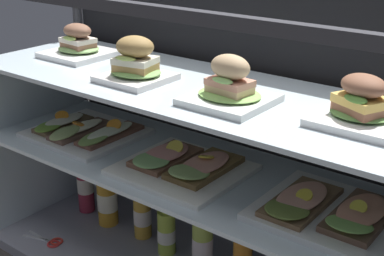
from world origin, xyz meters
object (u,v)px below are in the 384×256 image
(open_sandwich_tray_left_of_center, at_px, (330,211))
(juice_bottle_front_second, at_px, (202,242))
(plated_roll_sandwich_near_left_corner, at_px, (135,64))
(open_sandwich_tray_mid_left, at_px, (182,165))
(juice_bottle_front_fourth, at_px, (85,185))
(plated_roll_sandwich_right_of_center, at_px, (78,46))
(juice_bottle_back_right, at_px, (166,231))
(plated_roll_sandwich_mid_left, at_px, (361,107))
(juice_bottle_back_left, at_px, (142,214))
(kitchen_scissors, at_px, (51,241))
(open_sandwich_tray_mid_right, at_px, (84,131))
(juice_bottle_near_post, at_px, (107,198))
(plated_roll_sandwich_near_right_corner, at_px, (230,88))

(open_sandwich_tray_left_of_center, relative_size, juice_bottle_front_second, 1.47)
(plated_roll_sandwich_near_left_corner, xyz_separation_m, open_sandwich_tray_mid_left, (0.14, 0.03, -0.28))
(juice_bottle_front_fourth, bearing_deg, open_sandwich_tray_mid_left, -10.89)
(open_sandwich_tray_left_of_center, bearing_deg, plated_roll_sandwich_right_of_center, 177.24)
(plated_roll_sandwich_near_left_corner, xyz_separation_m, juice_bottle_back_right, (0.01, 0.11, -0.58))
(plated_roll_sandwich_mid_left, height_order, juice_bottle_front_second, plated_roll_sandwich_mid_left)
(plated_roll_sandwich_mid_left, xyz_separation_m, open_sandwich_tray_mid_left, (-0.48, -0.03, -0.27))
(juice_bottle_back_left, bearing_deg, open_sandwich_tray_left_of_center, -7.21)
(open_sandwich_tray_mid_left, distance_m, juice_bottle_back_right, 0.34)
(plated_roll_sandwich_mid_left, height_order, kitchen_scissors, plated_roll_sandwich_mid_left)
(juice_bottle_front_fourth, bearing_deg, open_sandwich_tray_mid_right, -36.20)
(juice_bottle_back_right, relative_size, juice_bottle_front_second, 0.86)
(juice_bottle_near_post, xyz_separation_m, juice_bottle_front_second, (0.43, -0.00, -0.01))
(open_sandwich_tray_mid_left, distance_m, juice_bottle_front_fourth, 0.63)
(open_sandwich_tray_mid_left, bearing_deg, open_sandwich_tray_mid_right, 178.89)
(plated_roll_sandwich_near_right_corner, relative_size, juice_bottle_back_left, 0.97)
(plated_roll_sandwich_mid_left, height_order, juice_bottle_back_right, plated_roll_sandwich_mid_left)
(open_sandwich_tray_left_of_center, xyz_separation_m, kitchen_scissors, (-0.92, -0.14, -0.38))
(plated_roll_sandwich_mid_left, bearing_deg, open_sandwich_tray_left_of_center, -158.62)
(juice_bottle_front_fourth, bearing_deg, plated_roll_sandwich_near_left_corner, -18.01)
(open_sandwich_tray_left_of_center, bearing_deg, plated_roll_sandwich_near_right_corner, -170.43)
(plated_roll_sandwich_right_of_center, bearing_deg, open_sandwich_tray_mid_left, -7.20)
(plated_roll_sandwich_mid_left, relative_size, juice_bottle_front_fourth, 0.78)
(juice_bottle_front_second, relative_size, kitchen_scissors, 1.45)
(kitchen_scissors, bearing_deg, juice_bottle_back_right, 29.75)
(plated_roll_sandwich_near_left_corner, bearing_deg, plated_roll_sandwich_right_of_center, 165.38)
(open_sandwich_tray_mid_left, relative_size, juice_bottle_front_fourth, 1.39)
(open_sandwich_tray_left_of_center, bearing_deg, kitchen_scissors, -171.61)
(plated_roll_sandwich_near_left_corner, bearing_deg, juice_bottle_front_second, 37.99)
(plated_roll_sandwich_mid_left, distance_m, juice_bottle_near_post, 1.06)
(juice_bottle_back_left, bearing_deg, plated_roll_sandwich_near_right_corner, -17.07)
(juice_bottle_back_left, xyz_separation_m, kitchen_scissors, (-0.22, -0.23, -0.08))
(open_sandwich_tray_mid_right, bearing_deg, juice_bottle_back_left, 32.01)
(plated_roll_sandwich_right_of_center, bearing_deg, juice_bottle_back_right, 3.26)
(plated_roll_sandwich_right_of_center, distance_m, plated_roll_sandwich_near_right_corner, 0.66)
(plated_roll_sandwich_near_right_corner, xyz_separation_m, open_sandwich_tray_mid_left, (-0.17, 0.03, -0.27))
(open_sandwich_tray_mid_right, bearing_deg, plated_roll_sandwich_near_right_corner, -3.57)
(plated_roll_sandwich_near_left_corner, relative_size, open_sandwich_tray_mid_right, 0.52)
(open_sandwich_tray_mid_left, distance_m, juice_bottle_back_left, 0.41)
(juice_bottle_front_second, bearing_deg, juice_bottle_back_left, 176.17)
(juice_bottle_front_fourth, bearing_deg, juice_bottle_front_second, -1.99)
(open_sandwich_tray_left_of_center, height_order, juice_bottle_front_second, open_sandwich_tray_left_of_center)
(open_sandwich_tray_left_of_center, relative_size, juice_bottle_back_right, 1.70)
(plated_roll_sandwich_mid_left, distance_m, juice_bottle_back_right, 0.84)
(plated_roll_sandwich_right_of_center, xyz_separation_m, open_sandwich_tray_left_of_center, (0.92, -0.04, -0.26))
(open_sandwich_tray_left_of_center, distance_m, juice_bottle_front_second, 0.53)
(plated_roll_sandwich_near_right_corner, height_order, juice_bottle_back_left, plated_roll_sandwich_near_right_corner)
(open_sandwich_tray_mid_right, height_order, juice_bottle_front_fourth, open_sandwich_tray_mid_right)
(juice_bottle_front_fourth, distance_m, juice_bottle_back_right, 0.42)
(plated_roll_sandwich_near_right_corner, relative_size, kitchen_scissors, 1.24)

